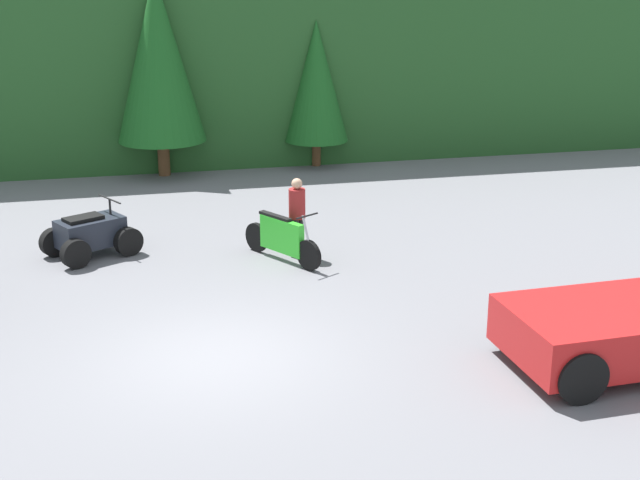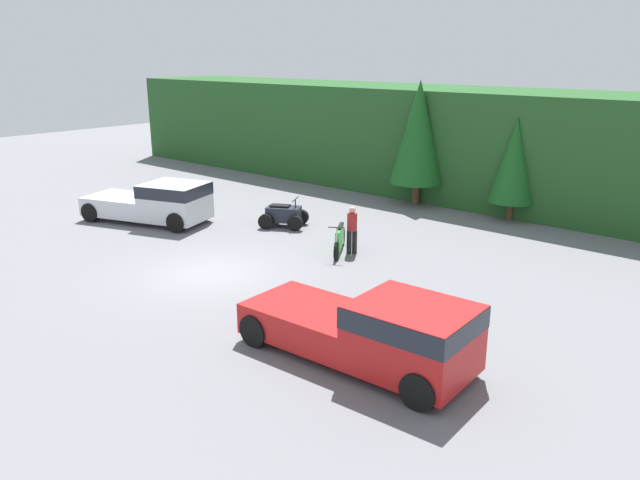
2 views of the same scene
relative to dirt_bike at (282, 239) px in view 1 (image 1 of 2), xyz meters
name	(u,v)px [view 1 (image 1 of 2)]	position (x,y,z in m)	size (l,w,h in m)	color
ground_plane	(218,357)	(-1.91, -4.48, -0.49)	(80.00, 80.00, 0.00)	slate
hillside_backdrop	(158,71)	(-1.91, 11.52, 2.15)	(44.00, 6.00, 5.29)	#235123
tree_left	(158,58)	(-2.02, 8.28, 2.93)	(2.57, 2.57, 5.83)	brown
tree_mid_left	(316,81)	(2.65, 8.49, 2.11)	(1.95, 1.95, 4.42)	brown
dirt_bike	(282,239)	(0.00, 0.00, 0.00)	(1.33, 2.06, 1.19)	black
quad_atv	(91,235)	(-4.01, 1.23, -0.02)	(2.24, 1.98, 1.21)	black
rider_person	(297,214)	(0.38, 0.24, 0.45)	(0.51, 0.51, 1.75)	black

